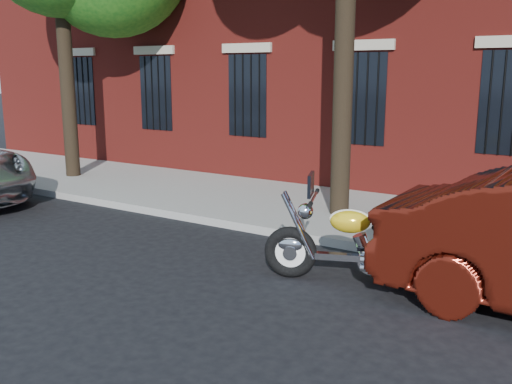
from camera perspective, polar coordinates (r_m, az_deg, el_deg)
The scene contains 4 objects.
ground at distance 8.83m, azimuth -2.55°, elevation -6.56°, with size 120.00×120.00×0.00m, color black.
curb at distance 9.92m, azimuth 2.02°, elevation -4.00°, with size 40.00×0.16×0.15m, color gray.
sidewalk at distance 11.52m, azimuth 6.76°, elevation -1.79°, with size 40.00×3.60×0.15m, color gray.
motorcycle at distance 7.78m, azimuth 12.16°, elevation -5.55°, with size 2.89×1.45×1.48m.
Camera 1 is at (4.81, -6.85, 2.82)m, focal length 40.00 mm.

